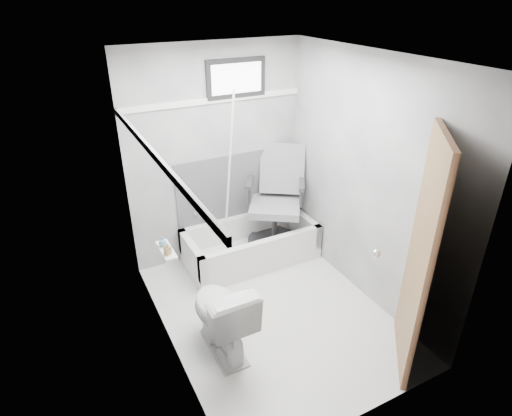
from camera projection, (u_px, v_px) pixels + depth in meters
floor at (272, 312)px, 4.22m from camera, size 2.60×2.60×0.00m
ceiling at (278, 57)px, 3.11m from camera, size 2.60×2.60×0.00m
wall_back at (216, 156)px, 4.69m from camera, size 2.00×0.02×2.40m
wall_front at (378, 289)px, 2.64m from camera, size 2.00×0.02×2.40m
wall_left at (161, 231)px, 3.26m from camera, size 0.02×2.60×2.40m
wall_right at (366, 182)px, 4.07m from camera, size 0.02×2.60×2.40m
bathtub at (251, 244)px, 4.95m from camera, size 1.50×0.70×0.42m
office_chair at (275, 200)px, 4.87m from camera, size 0.92×0.92×1.16m
toilet at (221, 315)px, 3.64m from camera, size 0.43×0.76×0.75m
door at (475, 270)px, 3.15m from camera, size 0.78×0.78×2.00m
window at (236, 78)px, 4.40m from camera, size 0.66×0.04×0.40m
backerboard at (238, 186)px, 4.97m from camera, size 1.50×0.02×0.78m
trim_back at (214, 100)px, 4.40m from camera, size 2.00×0.02×0.06m
trim_left at (153, 154)px, 2.98m from camera, size 0.02×2.60×0.06m
pole at (229, 176)px, 4.59m from camera, size 0.02×0.39×1.92m
shelf at (166, 250)px, 3.57m from camera, size 0.10×0.32×0.02m
soap_bottle_a at (167, 249)px, 3.47m from camera, size 0.06×0.06×0.11m
soap_bottle_b at (163, 241)px, 3.59m from camera, size 0.09×0.09×0.09m
faucet at (204, 214)px, 4.89m from camera, size 0.26×0.10×0.16m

